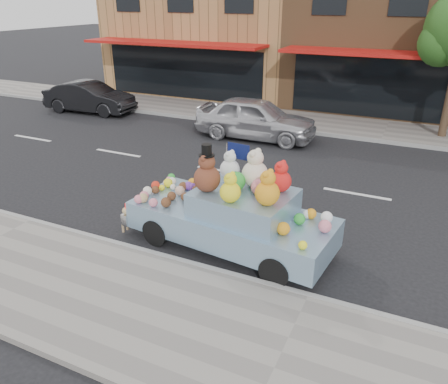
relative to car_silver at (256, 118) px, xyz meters
The scene contains 10 objects.
ground 5.73m from the car_silver, 39.48° to the right, with size 120.00×120.00×0.00m, color black.
near_sidewalk 11.04m from the car_silver, 66.57° to the right, with size 60.00×3.00×0.12m, color gray.
far_sidewalk 5.30m from the car_silver, 33.43° to the left, with size 60.00×3.00×0.12m, color gray.
near_kerb 9.68m from the car_silver, 63.03° to the right, with size 60.00×0.12×0.13m, color gray.
far_kerb 4.65m from the car_silver, 17.62° to the left, with size 60.00×0.12×0.13m, color gray.
storefront_left 10.48m from the car_silver, 123.90° to the left, with size 10.00×9.80×7.30m.
storefront_mid 9.87m from the car_silver, 62.36° to the left, with size 10.00×9.80×7.30m.
car_silver is the anchor object (origin of this frame).
car_dark 8.37m from the car_silver, behind, with size 1.46×4.19×1.38m, color black.
art_car 7.89m from the car_silver, 72.22° to the right, with size 4.64×2.21×2.33m.
Camera 1 is at (1.31, -11.30, 4.92)m, focal length 35.00 mm.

